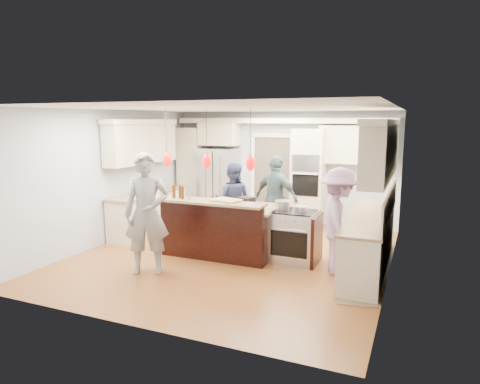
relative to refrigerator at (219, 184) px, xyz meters
The scene contains 23 objects.
ground_plane 3.19m from the refrigerator, 59.58° to the right, with size 6.00×6.00×0.00m, color #A7602D.
room_shell 3.20m from the refrigerator, 59.58° to the right, with size 5.54×6.04×2.72m.
refrigerator is the anchor object (origin of this frame).
oven_column 2.31m from the refrigerator, ahead, with size 0.72×0.69×2.30m.
back_upper_cabinets 1.12m from the refrigerator, ahead, with size 5.30×0.61×2.54m.
right_counter_run 4.63m from the refrigerator, 30.36° to the right, with size 0.64×3.10×2.51m.
left_cabinets 2.05m from the refrigerator, 115.94° to the right, with size 0.64×2.30×2.51m.
kitchen_island 2.91m from the refrigerator, 63.12° to the right, with size 2.10×1.46×1.12m.
island_range 3.71m from the refrigerator, 42.59° to the right, with size 0.82×0.71×0.92m.
pendant_lights 3.53m from the refrigerator, 67.57° to the right, with size 1.75×0.15×1.03m.
person_bar_end 4.03m from the refrigerator, 81.08° to the right, with size 0.73×0.48×1.99m, color gray.
person_far_left 1.82m from the refrigerator, 54.94° to the right, with size 0.78×0.61×1.61m, color navy.
person_far_right 2.34m from the refrigerator, 33.71° to the right, with size 1.05×0.44×1.79m, color #445A60.
person_range_side 4.46m from the refrigerator, 38.34° to the right, with size 1.13×0.65×1.75m, color #A581AE.
floor_rug 5.40m from the refrigerator, 42.11° to the right, with size 0.57×0.84×0.01m, color #958051.
water_bottle 3.29m from the refrigerator, 83.76° to the right, with size 0.07×0.07×0.30m, color silver.
beer_bottle_a 3.22m from the refrigerator, 76.69° to the right, with size 0.06×0.06×0.23m, color #40200B.
beer_bottle_b 3.27m from the refrigerator, 78.51° to the right, with size 0.06×0.06×0.24m, color #40200B.
beer_bottle_c 3.33m from the refrigerator, 75.35° to the right, with size 0.06×0.06×0.22m, color #40200B.
drink_can 3.43m from the refrigerator, 72.86° to the right, with size 0.07×0.07×0.12m, color #B7B7BC.
cutting_board 3.52m from the refrigerator, 62.07° to the right, with size 0.47×0.33×0.04m, color tan.
pot_large 3.45m from the refrigerator, 44.95° to the right, with size 0.27×0.27×0.16m, color #B7B7BC.
pot_small 3.77m from the refrigerator, 41.92° to the right, with size 0.20×0.20×0.10m, color #B7B7BC.
Camera 1 is at (3.12, -6.99, 2.50)m, focal length 32.00 mm.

